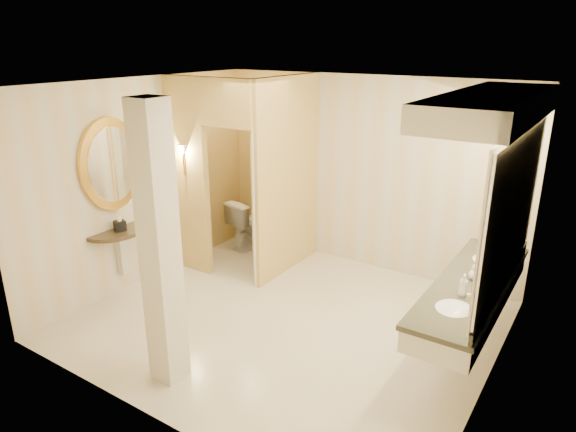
% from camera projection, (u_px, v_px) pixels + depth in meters
% --- Properties ---
extents(floor, '(4.50, 4.50, 0.00)m').
position_uv_depth(floor, '(286.00, 320.00, 6.05)').
color(floor, beige).
rests_on(floor, ground).
extents(ceiling, '(4.50, 4.50, 0.00)m').
position_uv_depth(ceiling, '(286.00, 85.00, 5.16)').
color(ceiling, white).
rests_on(ceiling, wall_back).
extents(wall_back, '(4.50, 0.02, 2.70)m').
position_uv_depth(wall_back, '(365.00, 174.00, 7.18)').
color(wall_back, beige).
rests_on(wall_back, floor).
extents(wall_front, '(4.50, 0.02, 2.70)m').
position_uv_depth(wall_front, '(145.00, 280.00, 4.02)').
color(wall_front, beige).
rests_on(wall_front, floor).
extents(wall_left, '(0.02, 4.00, 2.70)m').
position_uv_depth(wall_left, '(144.00, 182.00, 6.77)').
color(wall_left, beige).
rests_on(wall_left, floor).
extents(wall_right, '(0.02, 4.00, 2.70)m').
position_uv_depth(wall_right, '(502.00, 258.00, 4.44)').
color(wall_right, beige).
rests_on(wall_right, floor).
extents(toilet_closet, '(1.50, 1.55, 2.70)m').
position_uv_depth(toilet_closet, '(255.00, 176.00, 6.94)').
color(toilet_closet, tan).
rests_on(toilet_closet, floor).
extents(wall_sconce, '(0.14, 0.14, 0.42)m').
position_uv_depth(wall_sconce, '(183.00, 151.00, 6.82)').
color(wall_sconce, '#CC8E41').
rests_on(wall_sconce, toilet_closet).
extents(vanity, '(0.75, 2.54, 2.09)m').
position_uv_depth(vanity, '(485.00, 210.00, 4.80)').
color(vanity, beige).
rests_on(vanity, floor).
extents(console_shelf, '(0.88, 0.88, 1.89)m').
position_uv_depth(console_shelf, '(114.00, 193.00, 6.35)').
color(console_shelf, black).
rests_on(console_shelf, floor).
extents(pillar, '(0.28, 0.28, 2.70)m').
position_uv_depth(pillar, '(160.00, 249.00, 4.62)').
color(pillar, beige).
rests_on(pillar, floor).
extents(tissue_box, '(0.16, 0.16, 0.13)m').
position_uv_depth(tissue_box, '(120.00, 226.00, 6.38)').
color(tissue_box, black).
rests_on(tissue_box, console_shelf).
extents(toilet, '(0.58, 0.84, 0.78)m').
position_uv_depth(toilet, '(252.00, 223.00, 8.09)').
color(toilet, white).
rests_on(toilet, floor).
extents(soap_bottle_a, '(0.08, 0.08, 0.15)m').
position_uv_depth(soap_bottle_a, '(476.00, 268.00, 5.18)').
color(soap_bottle_a, beige).
rests_on(soap_bottle_a, vanity).
extents(soap_bottle_b, '(0.11, 0.11, 0.13)m').
position_uv_depth(soap_bottle_b, '(474.00, 273.00, 5.09)').
color(soap_bottle_b, silver).
rests_on(soap_bottle_b, vanity).
extents(soap_bottle_c, '(0.10, 0.10, 0.22)m').
position_uv_depth(soap_bottle_c, '(464.00, 285.00, 4.75)').
color(soap_bottle_c, '#C6B28C').
rests_on(soap_bottle_c, vanity).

